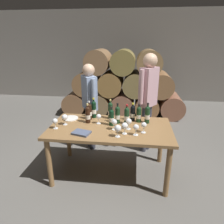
# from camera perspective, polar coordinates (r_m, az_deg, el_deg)

# --- Properties ---
(ground_plane) EXTENTS (14.00, 14.00, 0.00)m
(ground_plane) POSITION_cam_1_polar(r_m,az_deg,el_deg) (3.18, -0.45, -16.88)
(ground_plane) COLOR #66635E
(cellar_back_wall) EXTENTS (10.00, 0.24, 2.80)m
(cellar_back_wall) POSITION_cam_1_polar(r_m,az_deg,el_deg) (6.75, 4.24, 15.62)
(cellar_back_wall) COLOR gray
(cellar_back_wall) RESTS_ON ground_plane
(barrel_stack) EXTENTS (3.12, 0.90, 1.69)m
(barrel_stack) POSITION_cam_1_polar(r_m,az_deg,el_deg) (5.26, 3.17, 7.29)
(barrel_stack) COLOR #8B6140
(barrel_stack) RESTS_ON ground_plane
(dining_table) EXTENTS (1.70, 0.90, 0.76)m
(dining_table) POSITION_cam_1_polar(r_m,az_deg,el_deg) (2.83, -0.49, -5.97)
(dining_table) COLOR olive
(dining_table) RESTS_ON ground_plane
(wine_bottle_0) EXTENTS (0.07, 0.07, 0.27)m
(wine_bottle_0) POSITION_cam_1_polar(r_m,az_deg,el_deg) (2.94, 7.70, -0.63)
(wine_bottle_0) COLOR #19381E
(wine_bottle_0) RESTS_ON dining_table
(wine_bottle_1) EXTENTS (0.07, 0.07, 0.31)m
(wine_bottle_1) POSITION_cam_1_polar(r_m,az_deg,el_deg) (2.92, 10.08, -0.69)
(wine_bottle_1) COLOR #19381E
(wine_bottle_1) RESTS_ON dining_table
(wine_bottle_2) EXTENTS (0.07, 0.07, 0.31)m
(wine_bottle_2) POSITION_cam_1_polar(r_m,az_deg,el_deg) (3.04, -0.47, 0.47)
(wine_bottle_2) COLOR #19381E
(wine_bottle_2) RESTS_ON dining_table
(wine_bottle_3) EXTENTS (0.07, 0.07, 0.27)m
(wine_bottle_3) POSITION_cam_1_polar(r_m,az_deg,el_deg) (2.80, -0.16, -1.53)
(wine_bottle_3) COLOR black
(wine_bottle_3) RESTS_ON dining_table
(wine_bottle_4) EXTENTS (0.07, 0.07, 0.30)m
(wine_bottle_4) POSITION_cam_1_polar(r_m,az_deg,el_deg) (2.88, 1.58, -0.74)
(wine_bottle_4) COLOR #19381E
(wine_bottle_4) RESTS_ON dining_table
(wine_bottle_5) EXTENTS (0.07, 0.07, 0.29)m
(wine_bottle_5) POSITION_cam_1_polar(r_m,az_deg,el_deg) (3.03, -6.50, 0.17)
(wine_bottle_5) COLOR black
(wine_bottle_5) RESTS_ON dining_table
(wine_bottle_6) EXTENTS (0.07, 0.07, 0.32)m
(wine_bottle_6) POSITION_cam_1_polar(r_m,az_deg,el_deg) (3.09, -5.23, 0.81)
(wine_bottle_6) COLOR black
(wine_bottle_6) RESTS_ON dining_table
(wine_bottle_7) EXTENTS (0.07, 0.07, 0.28)m
(wine_bottle_7) POSITION_cam_1_polar(r_m,az_deg,el_deg) (2.98, 5.95, -0.29)
(wine_bottle_7) COLOR black
(wine_bottle_7) RESTS_ON dining_table
(wine_bottle_8) EXTENTS (0.07, 0.07, 0.29)m
(wine_bottle_8) POSITION_cam_1_polar(r_m,az_deg,el_deg) (2.91, -6.96, -0.72)
(wine_bottle_8) COLOR black
(wine_bottle_8) RESTS_ON dining_table
(wine_bottle_9) EXTENTS (0.07, 0.07, 0.29)m
(wine_bottle_9) POSITION_cam_1_polar(r_m,az_deg,el_deg) (2.85, 4.25, -1.04)
(wine_bottle_9) COLOR #19381E
(wine_bottle_9) RESTS_ON dining_table
(wine_glass_0) EXTENTS (0.07, 0.07, 0.15)m
(wine_glass_0) POSITION_cam_1_polar(r_m,az_deg,el_deg) (2.62, 9.12, -3.79)
(wine_glass_0) COLOR white
(wine_glass_0) RESTS_ON dining_table
(wine_glass_1) EXTENTS (0.07, 0.07, 0.15)m
(wine_glass_1) POSITION_cam_1_polar(r_m,az_deg,el_deg) (2.54, 6.92, -4.45)
(wine_glass_1) COLOR white
(wine_glass_1) RESTS_ON dining_table
(wine_glass_2) EXTENTS (0.08, 0.08, 0.16)m
(wine_glass_2) POSITION_cam_1_polar(r_m,az_deg,el_deg) (2.55, 3.65, -4.04)
(wine_glass_2) COLOR white
(wine_glass_2) RESTS_ON dining_table
(wine_glass_3) EXTENTS (0.08, 0.08, 0.15)m
(wine_glass_3) POSITION_cam_1_polar(r_m,az_deg,el_deg) (2.69, 4.80, -2.78)
(wine_glass_3) COLOR white
(wine_glass_3) RESTS_ON dining_table
(wine_glass_4) EXTENTS (0.07, 0.07, 0.15)m
(wine_glass_4) POSITION_cam_1_polar(r_m,az_deg,el_deg) (2.81, -16.01, -2.63)
(wine_glass_4) COLOR white
(wine_glass_4) RESTS_ON dining_table
(wine_glass_5) EXTENTS (0.09, 0.09, 0.16)m
(wine_glass_5) POSITION_cam_1_polar(r_m,az_deg,el_deg) (2.47, 1.67, -4.78)
(wine_glass_5) COLOR white
(wine_glass_5) RESTS_ON dining_table
(wine_glass_6) EXTENTS (0.08, 0.08, 0.15)m
(wine_glass_6) POSITION_cam_1_polar(r_m,az_deg,el_deg) (2.67, 0.64, -2.99)
(wine_glass_6) COLOR white
(wine_glass_6) RESTS_ON dining_table
(wine_glass_7) EXTENTS (0.07, 0.07, 0.15)m
(wine_glass_7) POSITION_cam_1_polar(r_m,az_deg,el_deg) (2.87, -3.85, -1.42)
(wine_glass_7) COLOR white
(wine_glass_7) RESTS_ON dining_table
(wine_glass_8) EXTENTS (0.08, 0.08, 0.16)m
(wine_glass_8) POSITION_cam_1_polar(r_m,az_deg,el_deg) (2.90, -13.42, -1.56)
(wine_glass_8) COLOR white
(wine_glass_8) RESTS_ON dining_table
(tasting_notebook) EXTENTS (0.25, 0.21, 0.03)m
(tasting_notebook) POSITION_cam_1_polar(r_m,az_deg,el_deg) (2.62, -8.78, -5.91)
(tasting_notebook) COLOR #4C5670
(tasting_notebook) RESTS_ON dining_table
(serving_plate) EXTENTS (0.24, 0.24, 0.01)m
(serving_plate) POSITION_cam_1_polar(r_m,az_deg,el_deg) (3.14, -11.84, -1.77)
(serving_plate) COLOR white
(serving_plate) RESTS_ON dining_table
(sommelier_presenting) EXTENTS (0.33, 0.42, 1.72)m
(sommelier_presenting) POSITION_cam_1_polar(r_m,az_deg,el_deg) (3.39, 10.30, 4.90)
(sommelier_presenting) COLOR #383842
(sommelier_presenting) RESTS_ON ground_plane
(taster_seated_left) EXTENTS (0.32, 0.43, 1.54)m
(taster_seated_left) POSITION_cam_1_polar(r_m,az_deg,el_deg) (3.48, -6.42, 3.40)
(taster_seated_left) COLOR #383842
(taster_seated_left) RESTS_ON ground_plane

